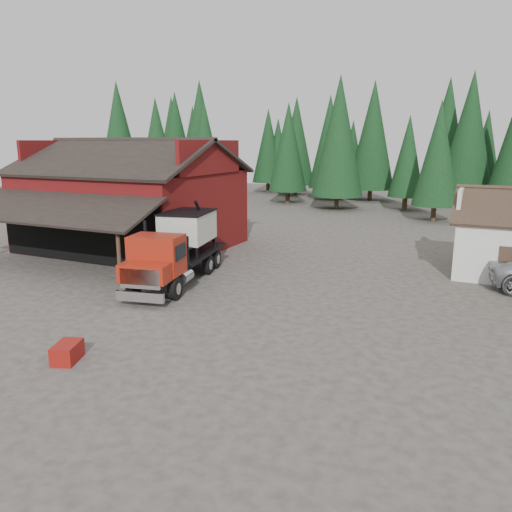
% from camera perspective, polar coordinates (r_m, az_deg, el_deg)
% --- Properties ---
extents(ground, '(120.00, 120.00, 0.00)m').
position_cam_1_polar(ground, '(20.59, -6.91, -6.81)').
color(ground, '#3F3631').
rests_on(ground, ground).
extents(red_barn, '(12.80, 13.63, 7.18)m').
position_cam_1_polar(red_barn, '(34.14, -13.98, 5.46)').
color(red_barn, maroon).
rests_on(red_barn, ground).
extents(conifer_backdrop, '(76.00, 16.00, 16.00)m').
position_cam_1_polar(conifer_backdrop, '(59.68, 15.02, 5.88)').
color(conifer_backdrop, black).
rests_on(conifer_backdrop, ground).
extents(near_pine_a, '(4.40, 4.40, 11.40)m').
position_cam_1_polar(near_pine_a, '(54.93, -11.26, 12.19)').
color(near_pine_a, '#382619').
rests_on(near_pine_a, ground).
extents(near_pine_b, '(3.96, 3.96, 10.40)m').
position_cam_1_polar(near_pine_b, '(46.58, 20.10, 10.94)').
color(near_pine_b, '#382619').
rests_on(near_pine_b, ground).
extents(near_pine_d, '(5.28, 5.28, 13.40)m').
position_cam_1_polar(near_pine_d, '(52.38, 9.44, 13.33)').
color(near_pine_d, '#382619').
rests_on(near_pine_d, ground).
extents(feed_truck, '(4.03, 8.94, 3.91)m').
position_cam_1_polar(feed_truck, '(25.20, -8.95, 1.13)').
color(feed_truck, black).
rests_on(feed_truck, ground).
extents(equip_box, '(1.04, 1.28, 0.60)m').
position_cam_1_polar(equip_box, '(17.46, -20.77, -10.25)').
color(equip_box, maroon).
rests_on(equip_box, ground).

